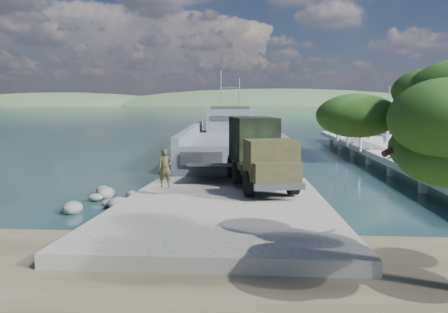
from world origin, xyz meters
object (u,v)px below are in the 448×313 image
pier (379,143)px  sailboat_near (376,143)px  sailboat_far (387,142)px  landing_craft (230,146)px  soldier (165,175)px  military_truck (259,152)px

pier → sailboat_near: sailboat_near is taller
sailboat_near → sailboat_far: sailboat_far is taller
pier → landing_craft: landing_craft is taller
pier → soldier: size_ratio=21.89×
military_truck → sailboat_near: 33.03m
landing_craft → soldier: landing_craft is taller
landing_craft → sailboat_near: bearing=26.4°
military_truck → sailboat_far: size_ratio=1.16×
soldier → sailboat_near: sailboat_near is taller
military_truck → soldier: (-4.91, -2.93, -0.93)m
sailboat_far → military_truck: bearing=-130.4°
soldier → pier: bearing=29.5°
soldier → military_truck: bearing=11.6°
landing_craft → sailboat_near: landing_craft is taller
pier → sailboat_near: (3.58, 13.95, -1.28)m
sailboat_near → landing_craft: bearing=-145.4°
landing_craft → sailboat_far: bearing=26.0°
pier → military_truck: 19.16m
landing_craft → sailboat_far: (19.14, 10.59, -0.41)m
soldier → sailboat_near: 37.93m
landing_craft → military_truck: (2.65, -19.58, 1.62)m
landing_craft → soldier: size_ratio=16.77×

